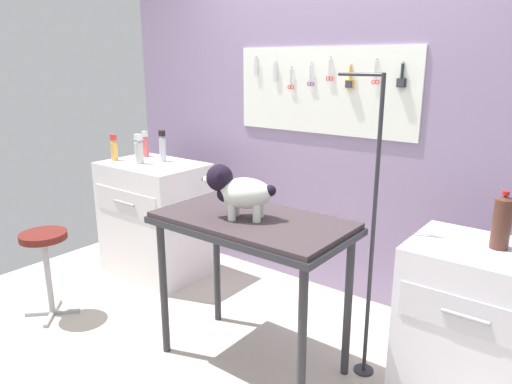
{
  "coord_description": "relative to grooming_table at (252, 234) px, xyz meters",
  "views": [
    {
      "loc": [
        1.65,
        -1.76,
        1.69
      ],
      "look_at": [
        0.16,
        0.17,
        1.02
      ],
      "focal_mm": 33.48,
      "sensor_mm": 36.0,
      "label": 1
    }
  ],
  "objects": [
    {
      "name": "ground",
      "position": [
        -0.15,
        -0.15,
        -0.81
      ],
      "size": [
        4.4,
        4.0,
        0.04
      ],
      "primitive_type": "cube",
      "color": "#BDB3A3"
    },
    {
      "name": "stool",
      "position": [
        -1.42,
        -0.42,
        -0.31
      ],
      "size": [
        0.3,
        0.3,
        0.6
      ],
      "color": "#9E9EA3",
      "rests_on": "ground"
    },
    {
      "name": "grooming_table",
      "position": [
        0.0,
        0.0,
        0.0
      ],
      "size": [
        1.07,
        0.58,
        0.88
      ],
      "color": "#2D2D33",
      "rests_on": "ground"
    },
    {
      "name": "spray_bottle_short",
      "position": [
        -1.38,
        0.61,
        0.24
      ],
      "size": [
        0.05,
        0.05,
        0.25
      ],
      "color": "#B5B7C1",
      "rests_on": "counter_left"
    },
    {
      "name": "rear_wall_panel",
      "position": [
        -0.15,
        1.13,
        0.37
      ],
      "size": [
        4.0,
        0.11,
        2.3
      ],
      "color": "gray",
      "rests_on": "ground"
    },
    {
      "name": "dog",
      "position": [
        -0.05,
        -0.05,
        0.25
      ],
      "size": [
        0.38,
        0.29,
        0.29
      ],
      "color": "white",
      "rests_on": "grooming_table"
    },
    {
      "name": "grooming_arm",
      "position": [
        0.55,
        0.31,
        -0.02
      ],
      "size": [
        0.3,
        0.11,
        1.64
      ],
      "color": "#2D2D33",
      "rests_on": "ground"
    },
    {
      "name": "detangler_spray",
      "position": [
        -1.46,
        0.44,
        0.23
      ],
      "size": [
        0.07,
        0.07,
        0.23
      ],
      "color": "#B5B8B3",
      "rests_on": "counter_left"
    },
    {
      "name": "cabinet_right",
      "position": [
        1.08,
        0.41,
        -0.37
      ],
      "size": [
        0.68,
        0.54,
        0.84
      ],
      "color": "silver",
      "rests_on": "ground"
    },
    {
      "name": "counter_left",
      "position": [
        -1.39,
        0.5,
        -0.33
      ],
      "size": [
        0.8,
        0.58,
        0.92
      ],
      "color": "silver",
      "rests_on": "ground"
    },
    {
      "name": "spray_bottle_tall",
      "position": [
        -1.72,
        0.4,
        0.22
      ],
      "size": [
        0.05,
        0.05,
        0.21
      ],
      "color": "#E9A94B",
      "rests_on": "counter_left"
    },
    {
      "name": "soda_bottle",
      "position": [
        1.12,
        0.45,
        0.18
      ],
      "size": [
        0.08,
        0.08,
        0.28
      ],
      "color": "#4C2B20",
      "rests_on": "cabinet_right"
    },
    {
      "name": "conditioner_bottle",
      "position": [
        -1.65,
        0.65,
        0.22
      ],
      "size": [
        0.05,
        0.05,
        0.21
      ],
      "color": "#DD5A5C",
      "rests_on": "counter_left"
    }
  ]
}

